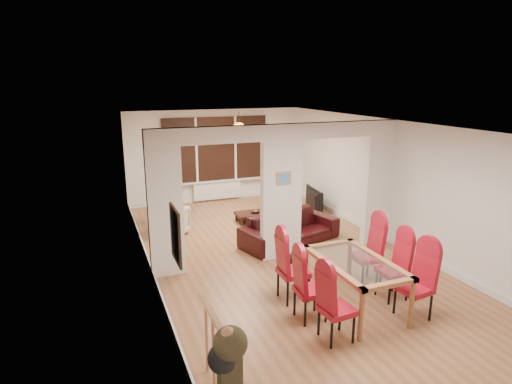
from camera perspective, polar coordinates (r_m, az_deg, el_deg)
floor at (r=8.56m, az=3.27°, el=-8.54°), size 5.00×9.00×0.01m
room_walls at (r=8.14m, az=3.40°, el=-0.08°), size 5.00×9.00×2.60m
divider_wall at (r=8.14m, az=3.40°, el=-0.08°), size 5.00×0.18×2.60m
bay_window_blinds at (r=12.19m, az=-5.36°, el=5.73°), size 3.00×0.08×1.80m
radiator at (r=12.39m, az=-5.18°, el=0.22°), size 1.40×0.08×0.50m
pendant_light at (r=11.12m, az=-2.28°, el=8.32°), size 0.36×0.36×0.36m
stair_newel at (r=4.95m, az=-5.55°, el=-19.95°), size 0.40×1.20×1.10m
wall_poster at (r=5.13m, az=-10.68°, el=-5.67°), size 0.04×0.52×0.67m
pillar_photo at (r=7.98m, az=3.72°, el=1.84°), size 0.30×0.03×0.25m
dining_table at (r=6.76m, az=12.97°, el=-11.88°), size 0.92×1.64×0.77m
dining_chair_la at (r=5.90m, az=10.75°, el=-14.48°), size 0.45×0.45×1.03m
dining_chair_lb at (r=6.30m, az=7.32°, el=-12.29°), size 0.45×0.45×1.04m
dining_chair_lc at (r=6.78m, az=5.02°, el=-9.94°), size 0.45×0.45×1.09m
dining_chair_ra at (r=6.68m, az=20.37°, el=-11.33°), size 0.48×0.48×1.07m
dining_chair_rb at (r=7.14m, az=17.79°, el=-9.59°), size 0.42×0.42×1.03m
dining_chair_rc at (r=7.50m, az=14.51°, el=-7.87°), size 0.47×0.47×1.10m
sofa at (r=9.15m, az=4.55°, el=-4.86°), size 2.34×1.42×0.64m
armchair at (r=9.69m, az=-11.45°, el=-3.97°), size 0.98×0.99×0.65m
person at (r=10.35m, az=-11.28°, el=0.56°), size 0.77×0.65×1.80m
television at (r=11.42m, az=7.24°, el=-1.05°), size 1.07×0.26×0.61m
coffee_table at (r=10.56m, az=0.13°, el=-3.29°), size 1.13×0.73×0.24m
bottle at (r=10.42m, az=0.71°, el=-2.11°), size 0.06×0.06×0.25m
bowl at (r=10.45m, az=-0.12°, el=-2.65°), size 0.21×0.21×0.05m
shoes at (r=8.36m, az=4.94°, el=-8.76°), size 0.24×0.26×0.10m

